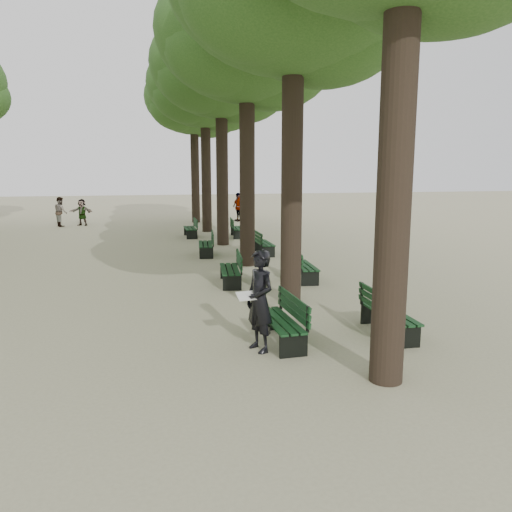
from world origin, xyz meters
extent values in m
plane|color=tan|center=(0.00, 0.00, 0.00)|extent=(120.00, 120.00, 0.00)
cylinder|color=#33261C|center=(1.50, -2.00, 3.75)|extent=(0.52, 0.52, 7.50)
cylinder|color=#33261C|center=(1.50, 3.00, 3.75)|extent=(0.52, 0.52, 7.50)
cylinder|color=#33261C|center=(1.50, 8.00, 3.75)|extent=(0.52, 0.52, 7.50)
ellipsoid|color=#27501B|center=(1.50, 8.00, 7.70)|extent=(6.00, 6.00, 4.50)
cylinder|color=#33261C|center=(1.50, 13.00, 3.75)|extent=(0.52, 0.52, 7.50)
ellipsoid|color=#27501B|center=(1.50, 13.00, 7.70)|extent=(6.00, 6.00, 4.50)
cylinder|color=#33261C|center=(1.50, 18.00, 3.75)|extent=(0.52, 0.52, 7.50)
ellipsoid|color=#27501B|center=(1.50, 18.00, 7.70)|extent=(6.00, 6.00, 4.50)
cylinder|color=#33261C|center=(1.50, 23.00, 3.75)|extent=(0.52, 0.52, 7.50)
ellipsoid|color=#27501B|center=(1.50, 23.00, 7.70)|extent=(6.00, 6.00, 4.50)
cube|color=black|center=(0.35, 0.07, 0.23)|extent=(0.56, 1.81, 0.45)
cube|color=black|center=(0.35, 0.07, 0.45)|extent=(0.58, 1.81, 0.04)
cube|color=black|center=(0.63, 0.08, 0.72)|extent=(0.08, 1.80, 0.40)
cube|color=black|center=(0.35, 5.22, 0.23)|extent=(0.74, 1.85, 0.45)
cube|color=black|center=(0.35, 5.22, 0.45)|extent=(0.76, 1.85, 0.04)
cube|color=black|center=(0.63, 5.19, 0.72)|extent=(0.27, 1.79, 0.40)
cube|color=black|center=(0.35, 10.36, 0.23)|extent=(0.74, 1.85, 0.45)
cube|color=black|center=(0.35, 10.36, 0.45)|extent=(0.76, 1.85, 0.04)
cube|color=black|center=(0.63, 10.32, 0.72)|extent=(0.26, 1.79, 0.40)
cube|color=black|center=(0.35, 15.91, 0.23)|extent=(0.55, 1.81, 0.45)
cube|color=black|center=(0.35, 15.91, 0.45)|extent=(0.57, 1.81, 0.04)
cube|color=black|center=(0.63, 15.90, 0.72)|extent=(0.07, 1.80, 0.40)
cube|color=black|center=(2.65, 0.02, 0.23)|extent=(0.60, 1.82, 0.45)
cube|color=black|center=(2.65, 0.02, 0.45)|extent=(0.62, 1.82, 0.04)
cube|color=black|center=(2.37, 0.03, 0.72)|extent=(0.12, 1.80, 0.40)
cube|color=black|center=(2.65, 5.25, 0.23)|extent=(0.69, 1.84, 0.45)
cube|color=black|center=(2.65, 5.25, 0.45)|extent=(0.71, 1.84, 0.04)
cube|color=black|center=(2.37, 5.28, 0.72)|extent=(0.21, 1.80, 0.40)
cube|color=black|center=(2.65, 10.11, 0.23)|extent=(0.57, 1.81, 0.45)
cube|color=black|center=(2.65, 10.11, 0.45)|extent=(0.59, 1.81, 0.04)
cube|color=black|center=(2.37, 10.11, 0.72)|extent=(0.09, 1.80, 0.40)
cube|color=black|center=(2.65, 15.35, 0.23)|extent=(0.71, 1.85, 0.45)
cube|color=black|center=(2.65, 15.35, 0.45)|extent=(0.73, 1.85, 0.04)
cube|color=black|center=(2.37, 15.38, 0.72)|extent=(0.23, 1.79, 0.40)
imported|color=black|center=(-0.11, -0.23, 0.94)|extent=(0.62, 0.84, 1.88)
cube|color=white|center=(-0.36, -0.23, 1.05)|extent=(0.37, 0.29, 0.12)
imported|color=#262628|center=(-5.37, 22.74, 0.80)|extent=(1.48, 0.90, 1.59)
imported|color=#262628|center=(4.25, 23.03, 0.92)|extent=(0.76, 1.14, 1.85)
imported|color=#262628|center=(-6.52, 22.43, 0.87)|extent=(0.63, 0.92, 1.75)
camera|label=1|loc=(-2.24, -8.75, 3.29)|focal=35.00mm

